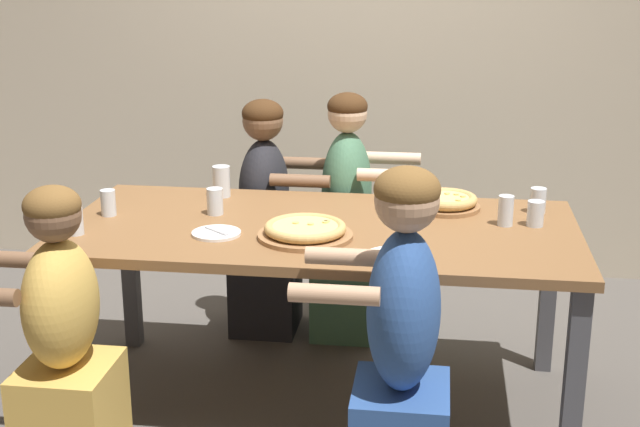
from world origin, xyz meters
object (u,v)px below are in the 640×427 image
drinking_glass_b (535,215)px  diner_near_midright (401,359)px  diner_far_midleft (266,227)px  drinking_glass_a (75,220)px  pizza_board_second (446,201)px  drinking_glass_c (215,202)px  drinking_glass_e (108,204)px  drinking_glass_f (506,211)px  empty_plate_a (393,256)px  empty_plate_b (216,233)px  diner_near_left (64,354)px  pizza_board_main (305,230)px  drinking_glass_g (538,201)px  diner_far_center (347,227)px  drinking_glass_d (222,183)px

drinking_glass_b → diner_near_midright: 1.00m
diner_far_midleft → drinking_glass_a: bearing=-30.2°
pizza_board_second → drinking_glass_c: bearing=-167.5°
drinking_glass_a → drinking_glass_e: drinking_glass_a is taller
drinking_glass_f → diner_far_midleft: bearing=151.0°
drinking_glass_e → empty_plate_a: bearing=-16.8°
drinking_glass_f → diner_far_midleft: size_ratio=0.11×
diner_near_midright → pizza_board_second: bearing=-7.4°
drinking_glass_f → empty_plate_b: bearing=-166.2°
drinking_glass_e → diner_near_midright: size_ratio=0.09×
drinking_glass_a → drinking_glass_c: size_ratio=1.04×
diner_near_left → pizza_board_main: bearing=-54.2°
empty_plate_a → drinking_glass_c: (-0.77, 0.44, 0.04)m
drinking_glass_g → diner_far_center: bearing=153.9°
drinking_glass_d → diner_near_midright: bearing=-51.4°
diner_far_midleft → empty_plate_a: bearing=32.8°
pizza_board_main → diner_far_midleft: 0.98m
drinking_glass_b → drinking_glass_g: drinking_glass_g is taller
empty_plate_a → drinking_glass_c: 0.89m
pizza_board_second → drinking_glass_c: (-0.96, -0.21, 0.02)m
pizza_board_main → diner_far_center: size_ratio=0.30×
empty_plate_b → drinking_glass_a: bearing=-172.7°
drinking_glass_b → diner_near_midright: (-0.49, -0.83, -0.26)m
drinking_glass_d → diner_far_center: diner_far_center is taller
drinking_glass_a → diner_near_left: 0.59m
pizza_board_second → diner_near_midright: diner_near_midright is taller
empty_plate_b → diner_far_center: (0.42, 0.89, -0.24)m
diner_near_left → diner_far_midleft: (0.43, 1.43, 0.03)m
diner_near_midright → drinking_glass_b: bearing=-30.6°
diner_far_center → drinking_glass_f: bearing=48.9°
pizza_board_second → drinking_glass_g: (0.38, -0.01, 0.02)m
pizza_board_main → diner_far_center: 0.92m
pizza_board_second → drinking_glass_e: 1.42m
empty_plate_b → drinking_glass_e: size_ratio=1.76×
diner_near_left → drinking_glass_e: bearing=7.2°
empty_plate_b → drinking_glass_e: bearing=159.4°
drinking_glass_b → empty_plate_a: bearing=-139.8°
pizza_board_main → diner_far_center: bearing=85.4°
drinking_glass_a → drinking_glass_b: bearing=11.2°
drinking_glass_a → diner_near_left: diner_near_left is taller
diner_far_midleft → diner_far_center: (0.41, 0.00, 0.01)m
pizza_board_main → pizza_board_second: 0.71m
empty_plate_a → diner_near_left: bearing=-161.7°
empty_plate_b → drinking_glass_f: (1.12, 0.28, 0.06)m
drinking_glass_b → diner_far_center: (-0.82, 0.61, -0.28)m
pizza_board_main → empty_plate_a: pizza_board_main is taller
drinking_glass_g → diner_near_left: size_ratio=0.10×
drinking_glass_e → diner_far_center: (0.93, 0.70, -0.28)m
drinking_glass_d → empty_plate_a: bearing=-41.3°
drinking_glass_a → drinking_glass_b: 1.82m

